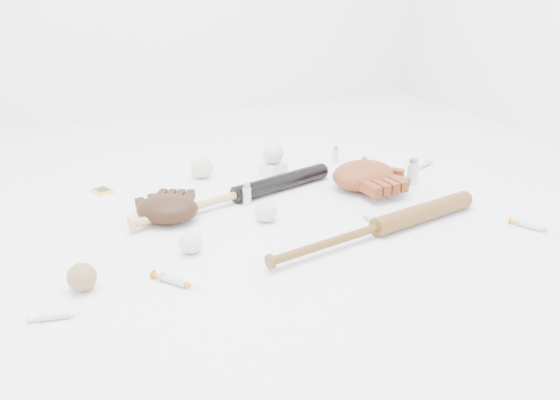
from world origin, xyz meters
name	(u,v)px	position (x,y,z in m)	size (l,w,h in m)	color
bat_dark	(237,195)	(-0.10, 0.16, 0.03)	(0.81, 0.06, 0.06)	black
bat_wood	(378,227)	(0.20, -0.24, 0.03)	(0.81, 0.06, 0.06)	brown
glove_dark	(167,209)	(-0.35, 0.11, 0.04)	(0.23, 0.23, 0.08)	black
glove_tan	(364,175)	(0.36, 0.12, 0.05)	(0.28, 0.28, 0.10)	maroon
trading_card	(102,191)	(-0.52, 0.45, 0.00)	(0.06, 0.08, 0.00)	gold
pedestal	(273,169)	(0.12, 0.38, 0.02)	(0.08, 0.08, 0.05)	white
baseball_on_pedestal	(273,153)	(0.12, 0.38, 0.09)	(0.08, 0.08, 0.08)	silver
baseball_left	(191,242)	(-0.34, -0.13, 0.03)	(0.07, 0.07, 0.07)	silver
baseball_upper	(202,167)	(-0.15, 0.45, 0.04)	(0.08, 0.08, 0.08)	silver
baseball_mid	(266,211)	(-0.07, -0.01, 0.03)	(0.07, 0.07, 0.07)	silver
baseball_aged	(82,277)	(-0.63, -0.21, 0.04)	(0.07, 0.07, 0.07)	olive
syringe_0	(174,281)	(-0.42, -0.27, 0.01)	(0.16, 0.03, 0.02)	#ADBCC6
syringe_1	(379,220)	(0.25, -0.16, 0.01)	(0.17, 0.03, 0.02)	#ADBCC6
syringe_2	(374,182)	(0.42, 0.13, 0.01)	(0.14, 0.03, 0.02)	#ADBCC6
syringe_3	(531,226)	(0.66, -0.38, 0.01)	(0.15, 0.03, 0.02)	#ADBCC6
syringe_4	(423,165)	(0.70, 0.22, 0.01)	(0.16, 0.03, 0.02)	#ADBCC6
syringe_5	(55,317)	(-0.70, -0.32, 0.01)	(0.14, 0.02, 0.02)	#ADBCC6
vial_0	(335,154)	(0.41, 0.42, 0.03)	(0.03, 0.03, 0.07)	silver
vial_1	(364,166)	(0.44, 0.24, 0.04)	(0.03, 0.03, 0.07)	silver
vial_2	(247,194)	(-0.08, 0.14, 0.04)	(0.03, 0.03, 0.07)	silver
vial_3	(413,172)	(0.55, 0.08, 0.05)	(0.04, 0.04, 0.10)	silver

